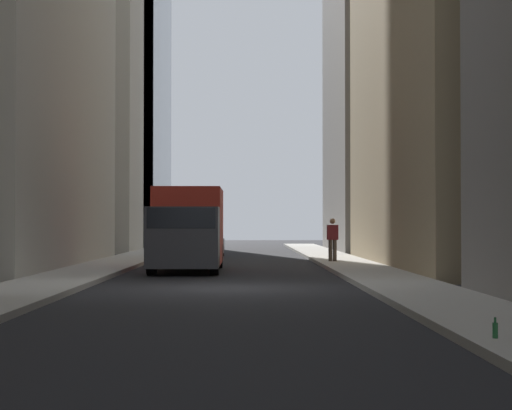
% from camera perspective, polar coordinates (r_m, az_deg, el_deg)
% --- Properties ---
extents(ground_plane, '(135.00, 135.00, 0.00)m').
position_cam_1_polar(ground_plane, '(23.03, -2.06, -5.20)').
color(ground_plane, black).
extents(sidewalk_right, '(90.00, 2.20, 0.14)m').
position_cam_1_polar(sidewalk_right, '(23.57, -13.10, -4.91)').
color(sidewalk_right, '#A8A399').
rests_on(sidewalk_right, ground_plane).
extents(sidewalk_left, '(90.00, 2.20, 0.14)m').
position_cam_1_polar(sidewalk_left, '(23.36, 9.09, -4.96)').
color(sidewalk_left, '#A8A399').
rests_on(sidewalk_left, ground_plane).
extents(building_left_far, '(13.51, 10.50, 25.68)m').
position_cam_1_polar(building_left_far, '(55.04, 10.03, 10.62)').
color(building_left_far, gray).
rests_on(building_left_far, ground_plane).
extents(building_right_far, '(12.39, 10.00, 23.43)m').
position_cam_1_polar(building_right_far, '(56.83, -12.13, 9.08)').
color(building_right_far, beige).
rests_on(building_right_far, ground_plane).
extents(delivery_truck, '(6.46, 2.25, 2.84)m').
position_cam_1_polar(delivery_truck, '(31.12, -4.27, -1.46)').
color(delivery_truck, red).
rests_on(delivery_truck, ground_plane).
extents(sedan_black, '(4.30, 1.78, 1.42)m').
position_cam_1_polar(sedan_black, '(44.53, -3.18, -2.40)').
color(sedan_black, black).
rests_on(sedan_black, ground_plane).
extents(pedestrian, '(0.26, 0.44, 1.69)m').
position_cam_1_polar(pedestrian, '(36.30, 4.78, -2.05)').
color(pedestrian, '#473D33').
rests_on(pedestrian, sidewalk_left).
extents(discarded_bottle, '(0.07, 0.07, 0.27)m').
position_cam_1_polar(discarded_bottle, '(12.29, 14.66, -7.52)').
color(discarded_bottle, '#236033').
rests_on(discarded_bottle, sidewalk_left).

